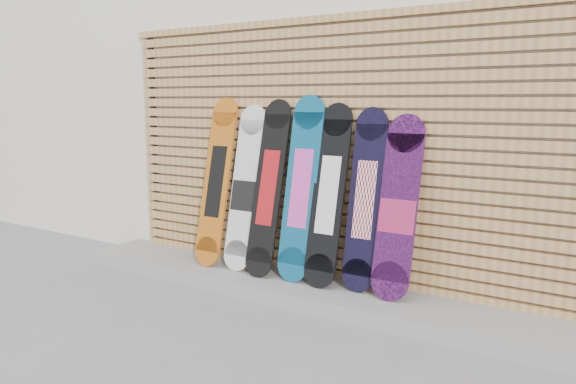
# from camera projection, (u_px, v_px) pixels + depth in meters

# --- Properties ---
(ground) EXTENTS (80.00, 80.00, 0.00)m
(ground) POSITION_uv_depth(u_px,v_px,m) (275.00, 327.00, 4.03)
(ground) COLOR gray
(ground) RESTS_ON ground
(building) EXTENTS (12.00, 5.00, 3.60)m
(building) POSITION_uv_depth(u_px,v_px,m) (482.00, 84.00, 6.38)
(building) COLOR silver
(building) RESTS_ON ground
(concrete_step) EXTENTS (4.60, 0.70, 0.12)m
(concrete_step) POSITION_uv_depth(u_px,v_px,m) (306.00, 289.00, 4.66)
(concrete_step) COLOR gray
(concrete_step) RESTS_ON ground
(slat_wall) EXTENTS (4.26, 0.08, 2.29)m
(slat_wall) POSITION_uv_depth(u_px,v_px,m) (324.00, 149.00, 4.72)
(slat_wall) COLOR #B2814A
(slat_wall) RESTS_ON ground
(snowboard_0) EXTENTS (0.27, 0.38, 1.52)m
(snowboard_0) POSITION_uv_depth(u_px,v_px,m) (216.00, 182.00, 5.13)
(snowboard_0) COLOR #BA5E13
(snowboard_0) RESTS_ON concrete_step
(snowboard_1) EXTENTS (0.28, 0.35, 1.46)m
(snowboard_1) POSITION_uv_depth(u_px,v_px,m) (245.00, 189.00, 4.98)
(snowboard_1) COLOR silver
(snowboard_1) RESTS_ON concrete_step
(snowboard_2) EXTENTS (0.27, 0.39, 1.51)m
(snowboard_2) POSITION_uv_depth(u_px,v_px,m) (268.00, 188.00, 4.81)
(snowboard_2) COLOR black
(snowboard_2) RESTS_ON concrete_step
(snowboard_3) EXTENTS (0.29, 0.34, 1.54)m
(snowboard_3) POSITION_uv_depth(u_px,v_px,m) (301.00, 188.00, 4.67)
(snowboard_3) COLOR #0C5176
(snowboard_3) RESTS_ON concrete_step
(snowboard_4) EXTENTS (0.28, 0.35, 1.48)m
(snowboard_4) POSITION_uv_depth(u_px,v_px,m) (328.00, 195.00, 4.52)
(snowboard_4) COLOR black
(snowboard_4) RESTS_ON concrete_step
(snowboard_5) EXTENTS (0.27, 0.28, 1.44)m
(snowboard_5) POSITION_uv_depth(u_px,v_px,m) (365.00, 200.00, 4.40)
(snowboard_5) COLOR black
(snowboard_5) RESTS_ON concrete_step
(snowboard_6) EXTENTS (0.30, 0.33, 1.39)m
(snowboard_6) POSITION_uv_depth(u_px,v_px,m) (398.00, 208.00, 4.23)
(snowboard_6) COLOR black
(snowboard_6) RESTS_ON concrete_step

